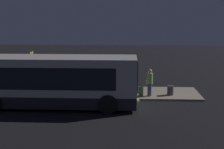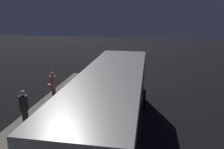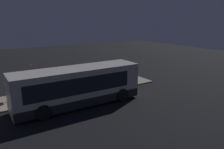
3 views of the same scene
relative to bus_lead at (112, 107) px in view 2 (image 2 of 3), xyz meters
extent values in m
plane|color=black|center=(-0.29, -0.01, -1.54)|extent=(80.00, 80.00, 0.00)
cube|color=gray|center=(-0.29, 3.37, -1.48)|extent=(20.00, 3.54, 0.12)
cube|color=#B2ADA8|center=(0.04, 0.00, 0.10)|extent=(10.29, 2.58, 2.90)
cube|color=black|center=(0.04, 0.00, -1.00)|extent=(10.24, 2.60, 0.70)
cube|color=black|center=(-0.21, 0.00, 0.44)|extent=(8.44, 2.61, 1.27)
cube|color=black|center=(5.21, 0.00, 0.52)|extent=(0.06, 2.27, 1.85)
sphere|color=#F9E58C|center=(5.23, 0.71, -0.90)|extent=(0.24, 0.24, 0.24)
sphere|color=#F9E58C|center=(5.23, -0.71, -0.90)|extent=(0.24, 0.24, 0.24)
cylinder|color=black|center=(3.54, 1.29, -0.99)|extent=(1.10, 0.30, 1.10)
cylinder|color=black|center=(3.54, -1.29, -0.99)|extent=(1.10, 0.30, 1.10)
cylinder|color=#6B604C|center=(3.54, 4.30, -1.00)|extent=(0.31, 0.31, 0.83)
cylinder|color=#CC6B8C|center=(3.54, 4.30, -0.23)|extent=(0.44, 0.44, 0.72)
sphere|color=tan|center=(3.54, 4.30, 0.27)|extent=(0.27, 0.27, 0.27)
cube|color=beige|center=(3.63, 4.57, -0.54)|extent=(0.31, 0.22, 0.24)
cylinder|color=#4C476B|center=(6.15, 2.36, -1.00)|extent=(0.36, 0.36, 0.85)
cylinder|color=#8CB766|center=(6.15, 2.36, -0.21)|extent=(0.51, 0.51, 0.74)
sphere|color=tan|center=(6.15, 2.36, 0.30)|extent=(0.28, 0.28, 0.28)
cube|color=beige|center=(6.05, 2.65, -0.52)|extent=(0.31, 0.22, 0.24)
cylinder|color=#2D2D33|center=(0.31, 4.36, -1.01)|extent=(0.40, 0.40, 0.81)
cylinder|color=#262628|center=(0.31, 4.36, -0.25)|extent=(0.57, 0.57, 0.71)
sphere|color=beige|center=(0.31, 4.36, 0.24)|extent=(0.27, 0.27, 0.27)
cube|color=#598C59|center=(5.56, 2.43, -1.10)|extent=(0.36, 0.20, 0.63)
cylinder|color=black|center=(5.56, 2.43, -0.66)|extent=(0.02, 0.02, 0.24)
cylinder|color=#3F3F44|center=(7.61, 2.70, -1.09)|extent=(0.44, 0.44, 0.65)
camera|label=1|loc=(4.61, -18.30, 4.00)|focal=50.00mm
camera|label=2|loc=(-8.58, -1.47, 3.98)|focal=35.00mm
camera|label=3|loc=(-6.68, -15.60, 5.31)|focal=35.00mm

